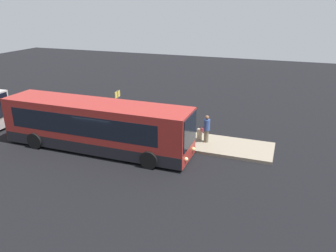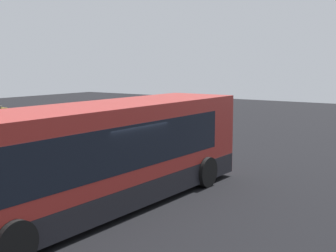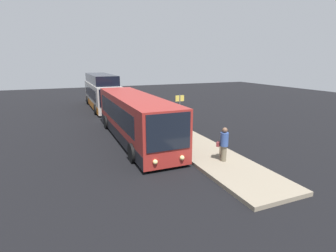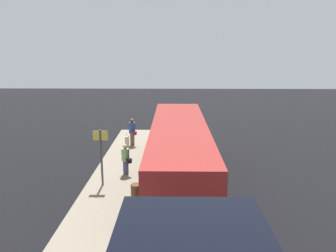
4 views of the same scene
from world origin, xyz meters
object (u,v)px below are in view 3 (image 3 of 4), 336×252
at_px(suitcase, 223,151).
at_px(trash_bin, 151,124).
at_px(passenger_boarding, 224,143).
at_px(passenger_waiting, 176,124).
at_px(bus_lead, 134,118).
at_px(bus_second, 102,93).
at_px(sign_post, 180,108).

relative_size(suitcase, trash_bin, 1.49).
relative_size(passenger_boarding, passenger_waiting, 1.14).
xyz_separation_m(suitcase, trash_bin, (-7.62, -1.44, -0.04)).
relative_size(bus_lead, suitcase, 12.61).
bearing_deg(bus_second, passenger_boarding, 8.60).
distance_m(bus_second, sign_post, 13.75).
relative_size(passenger_boarding, trash_bin, 2.78).
bearing_deg(bus_second, suitcase, 9.67).
relative_size(bus_lead, passenger_waiting, 7.67).
height_order(passenger_boarding, passenger_waiting, passenger_boarding).
relative_size(bus_second, passenger_waiting, 7.07).
height_order(passenger_waiting, trash_bin, passenger_waiting).
height_order(suitcase, sign_post, sign_post).
xyz_separation_m(suitcase, sign_post, (-6.16, 0.31, 1.31)).
bearing_deg(passenger_boarding, suitcase, 23.60).
bearing_deg(passenger_boarding, bus_lead, 79.88).
xyz_separation_m(bus_lead, passenger_boarding, (6.30, 3.02, -0.35)).
bearing_deg(passenger_boarding, bus_second, 62.90).
bearing_deg(bus_second, sign_post, 15.27).
height_order(passenger_boarding, suitcase, passenger_boarding).
distance_m(bus_lead, passenger_waiting, 2.94).
xyz_separation_m(bus_second, trash_bin, (11.81, 1.87, -1.18)).
bearing_deg(sign_post, passenger_boarding, -5.19).
xyz_separation_m(bus_lead, trash_bin, (-1.82, 1.87, -1.00)).
bearing_deg(passenger_waiting, trash_bin, 63.82).
bearing_deg(bus_lead, sign_post, 95.80).
relative_size(passenger_boarding, sign_post, 0.67).
distance_m(bus_lead, bus_second, 13.63).
bearing_deg(sign_post, passenger_waiting, -32.90).
relative_size(bus_second, sign_post, 4.18).
height_order(bus_lead, trash_bin, bus_lead).
xyz_separation_m(passenger_boarding, suitcase, (-0.50, 0.30, -0.60)).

